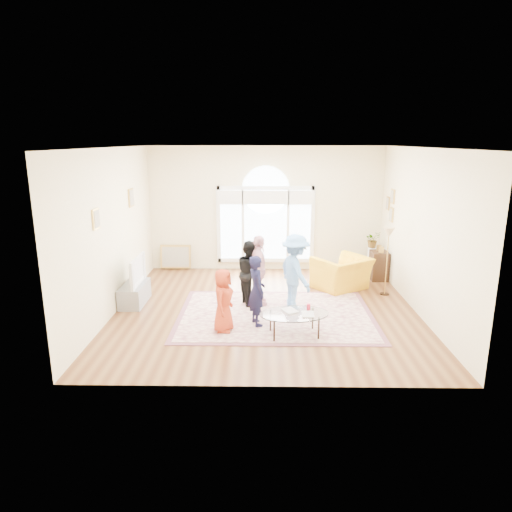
{
  "coord_description": "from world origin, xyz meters",
  "views": [
    {
      "loc": [
        -0.06,
        -8.71,
        3.34
      ],
      "look_at": [
        -0.2,
        0.3,
        1.04
      ],
      "focal_mm": 32.0,
      "sensor_mm": 36.0,
      "label": 1
    }
  ],
  "objects_px": {
    "television": "(133,271)",
    "armchair": "(342,273)",
    "tv_console": "(135,294)",
    "coffee_table": "(294,314)",
    "area_rug": "(276,315)"
  },
  "relations": [
    {
      "from": "area_rug",
      "to": "tv_console",
      "type": "xyz_separation_m",
      "value": [
        -2.94,
        0.63,
        0.2
      ]
    },
    {
      "from": "coffee_table",
      "to": "armchair",
      "type": "distance_m",
      "value": 2.92
    },
    {
      "from": "tv_console",
      "to": "coffee_table",
      "type": "distance_m",
      "value": 3.61
    },
    {
      "from": "television",
      "to": "armchair",
      "type": "distance_m",
      "value": 4.62
    },
    {
      "from": "area_rug",
      "to": "television",
      "type": "distance_m",
      "value": 3.08
    },
    {
      "from": "area_rug",
      "to": "television",
      "type": "xyz_separation_m",
      "value": [
        -2.93,
        0.63,
        0.7
      ]
    },
    {
      "from": "area_rug",
      "to": "armchair",
      "type": "height_order",
      "value": "armchair"
    },
    {
      "from": "television",
      "to": "armchair",
      "type": "height_order",
      "value": "television"
    },
    {
      "from": "tv_console",
      "to": "armchair",
      "type": "distance_m",
      "value": 4.62
    },
    {
      "from": "tv_console",
      "to": "area_rug",
      "type": "bearing_deg",
      "value": -12.08
    },
    {
      "from": "area_rug",
      "to": "tv_console",
      "type": "distance_m",
      "value": 3.01
    },
    {
      "from": "area_rug",
      "to": "tv_console",
      "type": "bearing_deg",
      "value": 167.92
    },
    {
      "from": "area_rug",
      "to": "television",
      "type": "relative_size",
      "value": 3.55
    },
    {
      "from": "television",
      "to": "armchair",
      "type": "bearing_deg",
      "value": 13.19
    },
    {
      "from": "tv_console",
      "to": "television",
      "type": "bearing_deg",
      "value": -0.0
    }
  ]
}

